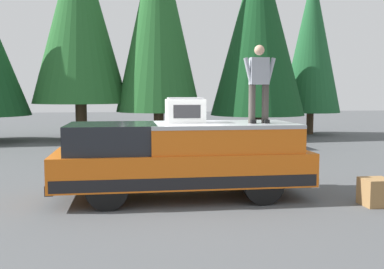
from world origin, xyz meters
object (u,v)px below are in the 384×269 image
(compressor_unit, at_px, (185,110))
(person_on_truck_bed, at_px, (259,82))
(pickup_truck, at_px, (182,158))
(wooden_crate, at_px, (376,192))
(parked_car_navy, at_px, (243,135))

(compressor_unit, xyz_separation_m, person_on_truck_bed, (-0.38, -1.57, 0.62))
(pickup_truck, relative_size, person_on_truck_bed, 3.28)
(pickup_truck, bearing_deg, wooden_crate, -108.58)
(person_on_truck_bed, bearing_deg, compressor_unit, 76.26)
(pickup_truck, height_order, person_on_truck_bed, person_on_truck_bed)
(pickup_truck, xyz_separation_m, compressor_unit, (0.16, -0.09, 1.05))
(compressor_unit, height_order, parked_car_navy, compressor_unit)
(wooden_crate, bearing_deg, compressor_unit, 68.87)
(pickup_truck, distance_m, parked_car_navy, 8.95)
(parked_car_navy, distance_m, wooden_crate, 9.52)
(pickup_truck, distance_m, person_on_truck_bed, 2.37)
(wooden_crate, bearing_deg, pickup_truck, 71.42)
(pickup_truck, height_order, compressor_unit, compressor_unit)
(compressor_unit, relative_size, person_on_truck_bed, 0.50)
(pickup_truck, bearing_deg, person_on_truck_bed, -97.71)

